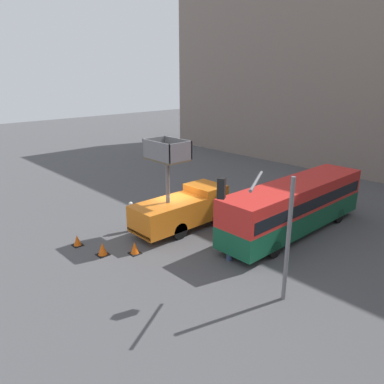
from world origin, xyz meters
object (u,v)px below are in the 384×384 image
(road_worker_directing, at_px, (230,243))
(traffic_cone_far_side, at_px, (77,241))
(city_bus, at_px, (295,204))
(road_worker_near_truck, at_px, (131,216))
(utility_truck, at_px, (182,207))
(traffic_light_pole, at_px, (263,216))
(traffic_cone_mid_road, at_px, (102,249))
(traffic_cone_near_truck, at_px, (135,248))

(road_worker_directing, distance_m, traffic_cone_far_side, 8.69)
(city_bus, distance_m, road_worker_near_truck, 9.98)
(utility_truck, bearing_deg, traffic_light_pole, -16.69)
(traffic_cone_far_side, bearing_deg, city_bus, 55.43)
(city_bus, height_order, road_worker_near_truck, city_bus)
(traffic_cone_mid_road, height_order, traffic_cone_far_side, traffic_cone_mid_road)
(traffic_cone_near_truck, bearing_deg, utility_truck, 101.15)
(city_bus, height_order, traffic_light_pole, traffic_light_pole)
(traffic_cone_mid_road, xyz_separation_m, traffic_cone_far_side, (-2.01, -0.46, -0.05))
(city_bus, xyz_separation_m, road_worker_directing, (-0.28, -5.51, -0.88))
(road_worker_directing, relative_size, traffic_cone_mid_road, 2.69)
(utility_truck, height_order, traffic_cone_mid_road, utility_truck)
(traffic_cone_near_truck, xyz_separation_m, traffic_cone_mid_road, (-1.04, -1.37, 0.02))
(utility_truck, bearing_deg, city_bus, 42.45)
(traffic_light_pole, distance_m, road_worker_directing, 4.34)
(traffic_light_pole, relative_size, traffic_cone_mid_road, 7.66)
(utility_truck, height_order, road_worker_directing, utility_truck)
(city_bus, distance_m, traffic_cone_mid_road, 11.53)
(city_bus, bearing_deg, road_worker_directing, 168.97)
(traffic_cone_near_truck, relative_size, traffic_cone_mid_road, 0.95)
(road_worker_directing, bearing_deg, traffic_cone_mid_road, -109.59)
(traffic_cone_mid_road, bearing_deg, road_worker_directing, 42.68)
(road_worker_near_truck, distance_m, road_worker_directing, 6.83)
(road_worker_near_truck, relative_size, traffic_cone_mid_road, 2.65)
(utility_truck, relative_size, city_bus, 0.55)
(traffic_light_pole, bearing_deg, utility_truck, 163.31)
(road_worker_near_truck, height_order, road_worker_directing, road_worker_directing)
(traffic_cone_near_truck, bearing_deg, road_worker_near_truck, 148.79)
(traffic_cone_near_truck, height_order, traffic_cone_mid_road, traffic_cone_mid_road)
(traffic_cone_near_truck, bearing_deg, road_worker_directing, 39.33)
(utility_truck, distance_m, traffic_light_pole, 8.46)
(city_bus, relative_size, traffic_cone_near_truck, 16.91)
(utility_truck, distance_m, city_bus, 6.87)
(utility_truck, relative_size, traffic_cone_mid_road, 8.76)
(traffic_light_pole, distance_m, traffic_cone_mid_road, 9.27)
(traffic_light_pole, relative_size, road_worker_directing, 2.85)
(road_worker_directing, height_order, traffic_cone_mid_road, road_worker_directing)
(city_bus, height_order, road_worker_directing, city_bus)
(traffic_light_pole, xyz_separation_m, road_worker_directing, (-3.02, 1.46, -2.75))
(city_bus, distance_m, traffic_cone_near_truck, 9.86)
(utility_truck, bearing_deg, traffic_cone_far_side, -110.55)
(road_worker_near_truck, distance_m, traffic_cone_mid_road, 3.45)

